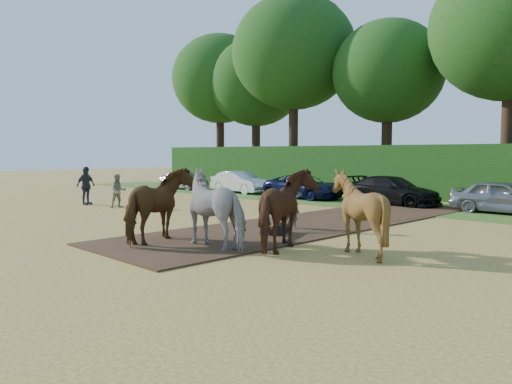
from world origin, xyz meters
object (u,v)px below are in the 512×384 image
at_px(spectator_far, 86,186).
at_px(plough_team, 255,209).
at_px(parked_cars, 383,191).
at_px(spectator_near, 118,191).

relative_size(spectator_far, plough_team, 0.27).
xyz_separation_m(spectator_far, parked_cars, (10.48, 10.19, -0.25)).
relative_size(plough_team, parked_cars, 0.20).
relative_size(spectator_far, parked_cars, 0.05).
distance_m(plough_team, parked_cars, 12.50).
height_order(spectator_near, plough_team, plough_team).
distance_m(spectator_far, plough_team, 13.93).
distance_m(spectator_far, parked_cars, 14.62).
height_order(spectator_near, parked_cars, spectator_near).
relative_size(spectator_near, spectator_far, 0.83).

